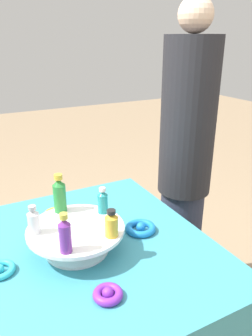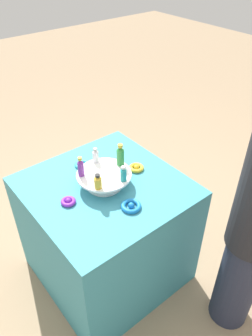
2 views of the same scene
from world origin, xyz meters
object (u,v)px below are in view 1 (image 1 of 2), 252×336
display_stand (76,236)px  ribbon_bow_purple (107,294)px  bottle_clear (34,221)px  ribbon_bow_blue (141,228)px  bottle_purple (65,234)px  bottle_gold (111,224)px  ribbon_bow_gold (57,214)px  ribbon_bow_teal (0,269)px  bottle_green (60,195)px  person_figure (185,166)px  bottle_teal (103,201)px

display_stand → ribbon_bow_purple: 0.24m
bottle_clear → ribbon_bow_blue: bearing=84.8°
bottle_purple → bottle_gold: bottle_purple is taller
ribbon_bow_blue → ribbon_bow_gold: 0.33m
bottle_clear → ribbon_bow_teal: bottle_clear is taller
bottle_purple → ribbon_bow_blue: size_ratio=1.11×
bottle_green → person_figure: (-0.27, 0.74, -0.12)m
bottle_green → ribbon_bow_teal: bearing=-62.2°
ribbon_bow_blue → person_figure: person_figure is taller
ribbon_bow_blue → ribbon_bow_purple: 0.33m
bottle_purple → bottle_green: size_ratio=0.88×
bottle_gold → display_stand: bearing=-139.6°
display_stand → ribbon_bow_blue: display_stand is taller
display_stand → ribbon_bow_gold: (-0.24, 0.00, -0.04)m
bottle_purple → ribbon_bow_purple: size_ratio=1.48×
bottle_teal → ribbon_bow_blue: 0.17m
bottle_gold → person_figure: bearing=126.9°
bottle_teal → ribbon_bow_blue: bearing=67.6°
ribbon_bow_teal → bottle_green: bearing=117.8°
bottle_green → bottle_purple: bearing=-13.6°
ribbon_bow_blue → bottle_green: bearing=-117.2°
display_stand → bottle_gold: bearing=40.4°
bottle_green → ribbon_bow_purple: 0.38m
ribbon_bow_blue → bottle_gold: bearing=-59.8°
ribbon_bow_teal → bottle_teal: bearing=97.1°
ribbon_bow_blue → person_figure: size_ratio=0.07×
ribbon_bow_gold → bottle_green: bearing=-6.4°
bottle_gold → bottle_clear: bearing=-121.6°
ribbon_bow_gold → ribbon_bow_purple: size_ratio=1.12×
bottle_green → ribbon_bow_purple: (0.36, 0.01, -0.13)m
person_figure → ribbon_bow_teal: bearing=-6.4°
bottle_purple → bottle_green: 0.24m
bottle_teal → bottle_clear: 0.24m
bottle_green → ribbon_bow_blue: bottle_green is taller
bottle_teal → person_figure: 0.71m
bottle_purple → bottle_teal: 0.24m
display_stand → bottle_teal: bottle_teal is taller
bottle_teal → bottle_green: size_ratio=0.68×
bottle_clear → ribbon_bow_teal: bearing=-77.5°
display_stand → ribbon_bow_purple: display_stand is taller
ribbon_bow_blue → person_figure: (-0.40, 0.49, 0.01)m
display_stand → bottle_clear: 0.14m
ribbon_bow_blue → ribbon_bow_gold: (-0.24, -0.23, 0.00)m
bottle_teal → ribbon_bow_gold: size_ratio=1.01×
ribbon_bow_teal → bottle_gold: bearing=72.9°
ribbon_bow_blue → ribbon_bow_purple: bearing=-45.8°
bottle_purple → ribbon_bow_purple: bearing=25.1°
bottle_gold → bottle_green: size_ratio=0.64×
display_stand → ribbon_bow_blue: size_ratio=2.86×
ribbon_bow_teal → person_figure: 1.04m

